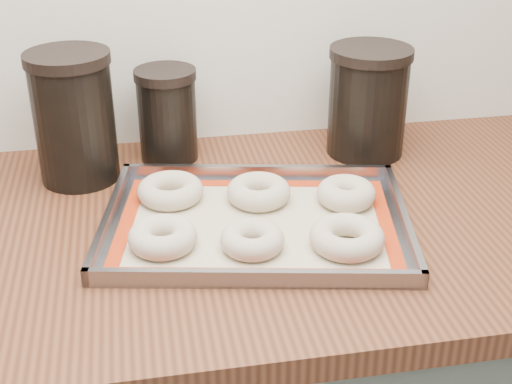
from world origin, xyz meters
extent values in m
cube|color=brown|center=(0.00, 1.68, 0.88)|extent=(3.06, 0.68, 0.04)
cube|color=gray|center=(-0.02, 1.64, 0.90)|extent=(0.51, 0.41, 0.00)
cube|color=gray|center=(0.01, 1.80, 0.91)|extent=(0.45, 0.10, 0.02)
cube|color=gray|center=(-0.05, 1.49, 0.91)|extent=(0.45, 0.10, 0.02)
cube|color=gray|center=(-0.24, 1.69, 0.91)|extent=(0.07, 0.33, 0.02)
cube|color=gray|center=(0.20, 1.60, 0.91)|extent=(0.07, 0.33, 0.02)
cube|color=#C6B793|center=(-0.02, 1.64, 0.90)|extent=(0.47, 0.37, 0.00)
cube|color=#AF2A0B|center=(0.00, 1.77, 0.91)|extent=(0.42, 0.10, 0.00)
cube|color=#AF2A0B|center=(-0.05, 1.51, 0.91)|extent=(0.42, 0.10, 0.00)
cube|color=#AF2A0B|center=(-0.22, 1.68, 0.91)|extent=(0.07, 0.25, 0.00)
cube|color=#AF2A0B|center=(0.17, 1.60, 0.91)|extent=(0.07, 0.25, 0.00)
torus|color=beige|center=(-0.17, 1.60, 0.92)|extent=(0.12, 0.12, 0.04)
torus|color=beige|center=(-0.04, 1.57, 0.92)|extent=(0.10, 0.10, 0.03)
torus|color=beige|center=(0.09, 1.55, 0.92)|extent=(0.13, 0.13, 0.03)
torus|color=beige|center=(-0.15, 1.75, 0.92)|extent=(0.14, 0.14, 0.03)
torus|color=beige|center=(-0.01, 1.71, 0.92)|extent=(0.14, 0.14, 0.04)
torus|color=beige|center=(0.13, 1.68, 0.92)|extent=(0.11, 0.11, 0.04)
cylinder|color=black|center=(-0.29, 1.86, 1.00)|extent=(0.13, 0.13, 0.21)
cylinder|color=black|center=(-0.29, 1.86, 1.11)|extent=(0.14, 0.14, 0.02)
cylinder|color=black|center=(-0.14, 1.92, 0.98)|extent=(0.10, 0.10, 0.15)
cylinder|color=black|center=(-0.14, 1.92, 1.06)|extent=(0.11, 0.11, 0.02)
cylinder|color=black|center=(0.23, 1.88, 0.99)|extent=(0.14, 0.14, 0.18)
cylinder|color=black|center=(0.23, 1.88, 1.09)|extent=(0.15, 0.15, 0.02)
camera|label=1|loc=(-0.19, 0.72, 1.46)|focal=50.00mm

